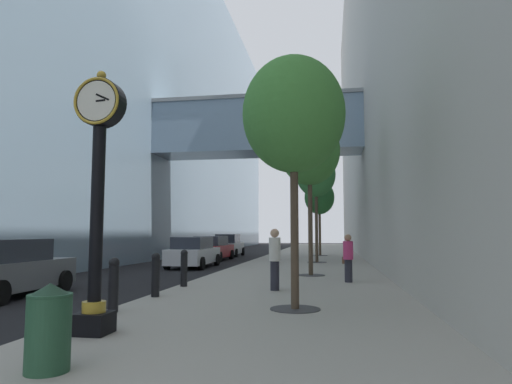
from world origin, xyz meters
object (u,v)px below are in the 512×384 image
Objects in this scene: street_clock at (98,186)px; car_white_far at (193,253)px; bollard_fifth at (184,267)px; street_tree_mid_far at (316,175)px; car_grey_mid at (7,269)px; trash_bin at (49,326)px; street_tree_far at (319,198)px; pedestrian_walking at (348,257)px; bollard_fourth at (156,274)px; pedestrian_by_clock at (275,257)px; car_red_trailing at (212,249)px; street_tree_mid_near at (310,151)px; street_tree_near at (294,115)px; car_silver_near at (228,246)px; bollard_third at (114,283)px.

car_white_far is (-3.27, 15.98, -1.81)m from street_clock.
street_tree_mid_far reaches higher than bollard_fifth.
trash_bin is at bearing -48.66° from car_grey_mid.
trash_bin is 18.34m from car_white_far.
bollard_fifth is at bearing -100.41° from street_tree_far.
bollard_fourth is at bearing -139.29° from pedestrian_walking.
street_tree_far is (3.10, 27.06, 1.87)m from street_clock.
pedestrian_by_clock is (-0.83, -12.92, -4.05)m from street_tree_mid_far.
trash_bin is 0.65× the size of pedestrian_walking.
pedestrian_by_clock is at bearing 12.59° from car_grey_mid.
bollard_fourth is 1.09× the size of trash_bin.
street_tree_mid_far reaches higher than car_red_trailing.
car_grey_mid is at bearing -156.10° from pedestrian_walking.
street_tree_mid_near reaches higher than car_white_far.
street_tree_mid_near is at bearing -38.07° from car_white_far.
trash_bin is at bearing -101.28° from street_tree_mid_near.
street_tree_far is 29.39m from trash_bin.
street_tree_near is at bearing -44.35° from bollard_fifth.
trash_bin is at bearing -82.26° from bollard_fifth.
bollard_fifth is at bearing -74.41° from car_white_far.
street_tree_near is 8.06m from street_tree_mid_near.
street_tree_mid_near is at bearing 49.31° from bollard_fifth.
car_white_far is 1.02× the size of car_red_trailing.
car_red_trailing is (-6.97, 10.99, -4.30)m from street_tree_mid_near.
bollard_fifth is 0.18× the size of street_tree_mid_far.
car_silver_near is (-6.27, 21.38, -0.27)m from pedestrian_by_clock.
pedestrian_by_clock is 11.32m from car_white_far.
street_clock is 4.67m from street_tree_near.
street_tree_mid_far is (3.75, 12.40, 4.41)m from bollard_fifth.
car_red_trailing is (0.13, -5.51, -0.04)m from car_silver_near.
street_tree_mid_far reaches higher than bollard_third.
street_tree_mid_far is at bearing 86.32° from pedestrian_by_clock.
bollard_fourth and bollard_fifth have the same top height.
street_clock is 1.03× the size of car_grey_mid.
bollard_third is 0.64× the size of pedestrian_by_clock.
pedestrian_by_clock reaches higher than car_silver_near.
pedestrian_walking is at bearing 22.12° from bollard_fifth.
bollard_fifth is at bearing 97.74° from trash_bin.
bollard_fifth is (-0.66, 6.63, -1.85)m from street_clock.
street_tree_far is (3.75, 20.44, 3.73)m from bollard_fifth.
street_clock is at bearing -80.02° from car_red_trailing.
pedestrian_by_clock is at bearing -92.27° from street_tree_far.
bollard_third is at bearing -28.90° from car_grey_mid.
street_tree_near is at bearing -69.89° from car_red_trailing.
pedestrian_by_clock is at bearing -130.17° from pedestrian_walking.
car_red_trailing is (-6.97, 19.03, -3.67)m from street_tree_near.
street_tree_mid_near is at bearing 80.35° from pedestrian_by_clock.
car_red_trailing is (-0.60, 6.01, 0.00)m from car_white_far.
bollard_fifth is 4.98m from car_grey_mid.
street_tree_mid_far is at bearing 80.75° from street_clock.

